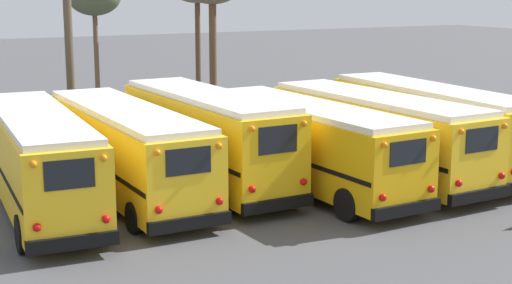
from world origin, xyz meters
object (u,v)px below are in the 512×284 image
at_px(school_bus_3, 307,142).
at_px(utility_pole, 69,38).
at_px(school_bus_5, 432,124).
at_px(school_bus_4, 376,133).
at_px(school_bus_0, 38,157).
at_px(school_bus_2, 207,136).
at_px(school_bus_1, 126,148).

height_order(school_bus_3, utility_pole, utility_pole).
relative_size(school_bus_3, utility_pole, 1.14).
distance_m(school_bus_3, school_bus_5, 5.89).
bearing_deg(school_bus_5, school_bus_4, -171.20).
distance_m(school_bus_4, school_bus_5, 2.97).
relative_size(school_bus_3, school_bus_5, 0.97).
height_order(school_bus_0, school_bus_4, school_bus_0).
distance_m(school_bus_2, school_bus_4, 6.14).
bearing_deg(school_bus_2, school_bus_4, -17.24).
bearing_deg(school_bus_3, school_bus_4, 1.52).
xyz_separation_m(school_bus_3, school_bus_5, (5.86, 0.53, 0.08)).
bearing_deg(school_bus_5, utility_pole, 138.77).
bearing_deg(school_bus_2, school_bus_3, -32.91).
xyz_separation_m(school_bus_3, utility_pole, (-5.47, 10.46, 3.09)).
bearing_deg(school_bus_3, utility_pole, 117.59).
distance_m(school_bus_4, utility_pole, 13.70).
distance_m(school_bus_3, utility_pole, 12.20).
relative_size(school_bus_0, school_bus_4, 1.03).
height_order(school_bus_1, utility_pole, utility_pole).
xyz_separation_m(school_bus_4, utility_pole, (-8.40, 10.38, 3.03)).
bearing_deg(school_bus_1, utility_pole, 87.32).
xyz_separation_m(school_bus_5, utility_pole, (-11.33, 9.93, 3.01)).
bearing_deg(school_bus_4, school_bus_5, 8.80).
distance_m(school_bus_3, school_bus_4, 2.93).
bearing_deg(utility_pole, school_bus_4, -51.03).
bearing_deg(school_bus_5, school_bus_2, 171.17).
relative_size(school_bus_0, school_bus_3, 1.02).
bearing_deg(utility_pole, school_bus_3, -62.41).
distance_m(school_bus_5, utility_pole, 15.36).
height_order(school_bus_2, school_bus_3, school_bus_2).
bearing_deg(school_bus_1, school_bus_3, -18.16).
height_order(school_bus_1, school_bus_2, school_bus_2).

